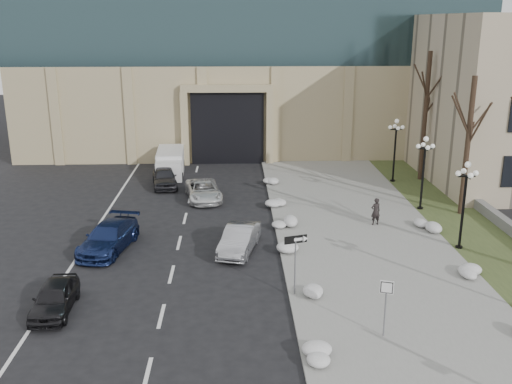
% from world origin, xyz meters
% --- Properties ---
extents(sidewalk, '(9.00, 40.00, 0.12)m').
position_xyz_m(sidewalk, '(3.50, 14.00, 0.06)').
color(sidewalk, gray).
rests_on(sidewalk, ground).
extents(curb, '(0.30, 40.00, 0.14)m').
position_xyz_m(curb, '(-1.00, 14.00, 0.07)').
color(curb, gray).
rests_on(curb, ground).
extents(grass_strip, '(4.00, 40.00, 0.10)m').
position_xyz_m(grass_strip, '(10.00, 14.00, 0.05)').
color(grass_strip, '#3A4824').
rests_on(grass_strip, ground).
extents(stone_wall, '(0.50, 30.00, 0.70)m').
position_xyz_m(stone_wall, '(12.00, 16.00, 0.35)').
color(stone_wall, slate).
rests_on(stone_wall, ground).
extents(car_a, '(1.62, 3.75, 1.26)m').
position_xyz_m(car_a, '(-10.91, 6.58, 0.63)').
color(car_a, black).
rests_on(car_a, ground).
extents(car_b, '(2.43, 4.40, 1.37)m').
position_xyz_m(car_b, '(-3.25, 12.69, 0.69)').
color(car_b, '#95969C').
rests_on(car_b, ground).
extents(car_c, '(2.96, 5.21, 1.42)m').
position_xyz_m(car_c, '(-10.06, 13.14, 0.71)').
color(car_c, navy).
rests_on(car_c, ground).
extents(car_d, '(2.89, 4.90, 1.28)m').
position_xyz_m(car_d, '(-5.56, 21.79, 0.64)').
color(car_d, silver).
rests_on(car_d, ground).
extents(car_e, '(2.35, 4.38, 1.42)m').
position_xyz_m(car_e, '(-8.53, 25.08, 0.71)').
color(car_e, '#2C2C31').
rests_on(car_e, ground).
extents(pedestrian, '(0.67, 0.53, 1.62)m').
position_xyz_m(pedestrian, '(4.71, 16.14, 0.93)').
color(pedestrian, black).
rests_on(pedestrian, sidewalk).
extents(box_truck, '(2.32, 5.84, 1.82)m').
position_xyz_m(box_truck, '(-8.46, 28.55, 0.88)').
color(box_truck, silver).
rests_on(box_truck, ground).
extents(one_way_sign, '(1.07, 0.42, 2.85)m').
position_xyz_m(one_way_sign, '(-0.73, 7.52, 2.36)').
color(one_way_sign, slate).
rests_on(one_way_sign, ground).
extents(keep_sign, '(0.50, 0.19, 2.39)m').
position_xyz_m(keep_sign, '(2.11, 3.97, 1.75)').
color(keep_sign, slate).
rests_on(keep_sign, ground).
extents(snow_clump_b, '(1.10, 1.60, 0.36)m').
position_xyz_m(snow_clump_b, '(-0.31, 2.55, 0.30)').
color(snow_clump_b, silver).
rests_on(snow_clump_b, sidewalk).
extents(snow_clump_c, '(1.10, 1.60, 0.36)m').
position_xyz_m(snow_clump_c, '(-0.34, 7.46, 0.30)').
color(snow_clump_c, silver).
rests_on(snow_clump_c, sidewalk).
extents(snow_clump_d, '(1.10, 1.60, 0.36)m').
position_xyz_m(snow_clump_d, '(-0.47, 12.03, 0.30)').
color(snow_clump_d, silver).
rests_on(snow_clump_d, sidewalk).
extents(snow_clump_e, '(1.10, 1.60, 0.36)m').
position_xyz_m(snow_clump_e, '(-0.54, 15.88, 0.30)').
color(snow_clump_e, silver).
rests_on(snow_clump_e, sidewalk).
extents(snow_clump_f, '(1.10, 1.60, 0.36)m').
position_xyz_m(snow_clump_f, '(-0.83, 19.93, 0.30)').
color(snow_clump_f, silver).
rests_on(snow_clump_f, sidewalk).
extents(snow_clump_g, '(1.10, 1.60, 0.36)m').
position_xyz_m(snow_clump_g, '(-0.88, 25.43, 0.30)').
color(snow_clump_g, silver).
rests_on(snow_clump_g, sidewalk).
extents(snow_clump_i, '(1.10, 1.60, 0.36)m').
position_xyz_m(snow_clump_i, '(7.64, 9.24, 0.30)').
color(snow_clump_i, silver).
rests_on(snow_clump_i, sidewalk).
extents(snow_clump_j, '(1.10, 1.60, 0.36)m').
position_xyz_m(snow_clump_j, '(7.39, 15.32, 0.30)').
color(snow_clump_j, silver).
rests_on(snow_clump_j, sidewalk).
extents(lamppost_b, '(1.18, 1.18, 4.76)m').
position_xyz_m(lamppost_b, '(8.30, 12.50, 3.07)').
color(lamppost_b, black).
rests_on(lamppost_b, ground).
extents(lamppost_c, '(1.18, 1.18, 4.76)m').
position_xyz_m(lamppost_c, '(8.30, 19.00, 3.07)').
color(lamppost_c, black).
rests_on(lamppost_c, ground).
extents(lamppost_d, '(1.18, 1.18, 4.76)m').
position_xyz_m(lamppost_d, '(8.30, 25.50, 3.07)').
color(lamppost_d, black).
rests_on(lamppost_d, ground).
extents(tree_mid, '(3.20, 3.20, 8.50)m').
position_xyz_m(tree_mid, '(10.50, 18.00, 5.50)').
color(tree_mid, black).
rests_on(tree_mid, ground).
extents(tree_far, '(3.20, 3.20, 9.50)m').
position_xyz_m(tree_far, '(10.50, 26.00, 6.15)').
color(tree_far, black).
rests_on(tree_far, ground).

